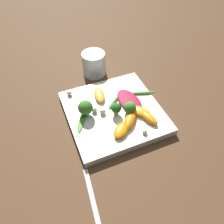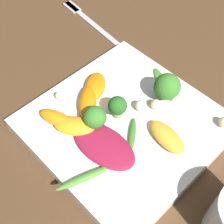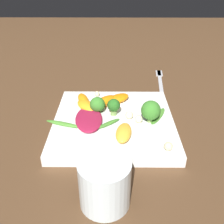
% 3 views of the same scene
% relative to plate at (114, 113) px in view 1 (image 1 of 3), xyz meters
% --- Properties ---
extents(ground_plane, '(2.40, 2.40, 0.00)m').
position_rel_plate_xyz_m(ground_plane, '(0.00, 0.00, -0.01)').
color(ground_plane, '#4C331E').
extents(plate, '(0.26, 0.26, 0.02)m').
position_rel_plate_xyz_m(plate, '(0.00, 0.00, 0.00)').
color(plate, white).
rests_on(plate, ground_plane).
extents(drinking_glass, '(0.08, 0.08, 0.08)m').
position_rel_plate_xyz_m(drinking_glass, '(-0.21, 0.01, 0.03)').
color(drinking_glass, silver).
rests_on(drinking_glass, ground_plane).
extents(fork, '(0.20, 0.03, 0.01)m').
position_rel_plate_xyz_m(fork, '(0.26, -0.14, -0.01)').
color(fork, '#B2B2B7').
rests_on(fork, ground_plane).
extents(radicchio_leaf_0, '(0.11, 0.07, 0.01)m').
position_rel_plate_xyz_m(radicchio_leaf_0, '(-0.01, 0.05, 0.02)').
color(radicchio_leaf_0, maroon).
rests_on(radicchio_leaf_0, plate).
extents(orange_segment_0, '(0.07, 0.06, 0.02)m').
position_rel_plate_xyz_m(orange_segment_0, '(0.04, 0.06, 0.02)').
color(orange_segment_0, orange).
rests_on(orange_segment_0, plate).
extents(orange_segment_1, '(0.07, 0.04, 0.02)m').
position_rel_plate_xyz_m(orange_segment_1, '(-0.07, -0.02, 0.02)').
color(orange_segment_1, '#FCAD33').
rests_on(orange_segment_1, plate).
extents(orange_segment_2, '(0.06, 0.07, 0.02)m').
position_rel_plate_xyz_m(orange_segment_2, '(0.08, -0.01, 0.02)').
color(orange_segment_2, orange).
rests_on(orange_segment_2, plate).
extents(orange_segment_3, '(0.07, 0.07, 0.02)m').
position_rel_plate_xyz_m(orange_segment_3, '(0.06, 0.02, 0.02)').
color(orange_segment_3, orange).
rests_on(orange_segment_3, plate).
extents(orange_segment_4, '(0.07, 0.04, 0.02)m').
position_rel_plate_xyz_m(orange_segment_4, '(0.07, 0.07, 0.02)').
color(orange_segment_4, orange).
rests_on(orange_segment_4, plate).
extents(broccoli_floret_0, '(0.04, 0.04, 0.05)m').
position_rel_plate_xyz_m(broccoli_floret_0, '(-0.01, -0.08, 0.04)').
color(broccoli_floret_0, '#84AD5B').
rests_on(broccoli_floret_0, plate).
extents(broccoli_floret_1, '(0.03, 0.03, 0.04)m').
position_rel_plate_xyz_m(broccoli_floret_1, '(0.02, -0.00, 0.03)').
color(broccoli_floret_1, '#7A9E51').
rests_on(broccoli_floret_1, plate).
extents(broccoli_floret_2, '(0.04, 0.04, 0.04)m').
position_rel_plate_xyz_m(broccoli_floret_2, '(0.03, 0.04, 0.03)').
color(broccoli_floret_2, '#84AD5B').
rests_on(broccoli_floret_2, plate).
extents(arugula_sprig_0, '(0.04, 0.08, 0.01)m').
position_rel_plate_xyz_m(arugula_sprig_0, '(-0.03, 0.11, 0.02)').
color(arugula_sprig_0, '#47842D').
rests_on(arugula_sprig_0, plate).
extents(arugula_sprig_1, '(0.05, 0.05, 0.01)m').
position_rel_plate_xyz_m(arugula_sprig_1, '(-0.03, 0.01, 0.02)').
color(arugula_sprig_1, '#3D7528').
rests_on(arugula_sprig_1, plate).
extents(arugula_sprig_2, '(0.08, 0.05, 0.00)m').
position_rel_plate_xyz_m(arugula_sprig_2, '(0.01, -0.10, 0.01)').
color(arugula_sprig_2, '#47842D').
rests_on(arugula_sprig_2, plate).
extents(macadamia_nut_0, '(0.02, 0.02, 0.02)m').
position_rel_plate_xyz_m(macadamia_nut_0, '(-0.11, -0.10, 0.02)').
color(macadamia_nut_0, beige).
rests_on(macadamia_nut_0, plate).
extents(macadamia_nut_1, '(0.02, 0.02, 0.02)m').
position_rel_plate_xyz_m(macadamia_nut_1, '(-0.00, -0.03, 0.02)').
color(macadamia_nut_1, beige).
rests_on(macadamia_nut_1, plate).
extents(macadamia_nut_2, '(0.02, 0.02, 0.02)m').
position_rel_plate_xyz_m(macadamia_nut_2, '(-0.02, -0.05, 0.02)').
color(macadamia_nut_2, beige).
rests_on(macadamia_nut_2, plate).
extents(macadamia_nut_3, '(0.01, 0.01, 0.01)m').
position_rel_plate_xyz_m(macadamia_nut_3, '(0.11, 0.04, 0.02)').
color(macadamia_nut_3, beige).
rests_on(macadamia_nut_3, plate).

